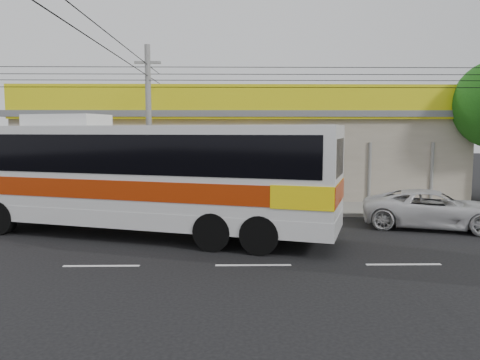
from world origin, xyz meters
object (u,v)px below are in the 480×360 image
object	(u,v)px
coach_bus	(144,171)
utility_pole	(148,76)
motorbike_dark	(112,191)
motorbike_red	(75,197)
white_car	(434,209)

from	to	relation	value
coach_bus	utility_pole	distance (m)	4.69
motorbike_dark	utility_pole	xyz separation A→B (m)	(2.29, -2.98, 4.95)
motorbike_red	utility_pole	size ratio (longest dim) A/B	0.06
utility_pole	white_car	bearing A→B (deg)	-10.63
coach_bus	motorbike_dark	world-z (taller)	coach_bus
motorbike_dark	utility_pole	bearing A→B (deg)	-142.96
coach_bus	white_car	world-z (taller)	coach_bus
coach_bus	motorbike_red	distance (m)	6.28
motorbike_dark	white_car	distance (m)	13.89
coach_bus	motorbike_red	bearing A→B (deg)	147.85
white_car	utility_pole	world-z (taller)	utility_pole
white_car	motorbike_red	bearing A→B (deg)	94.46
white_car	utility_pole	bearing A→B (deg)	97.95
motorbike_red	motorbike_dark	bearing A→B (deg)	-55.11
motorbike_dark	white_car	bearing A→B (deg)	-111.54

